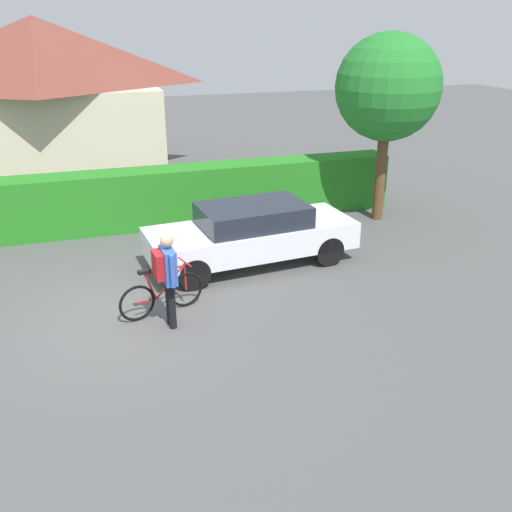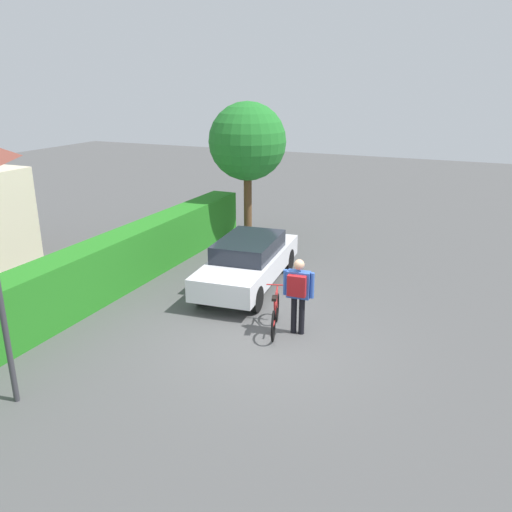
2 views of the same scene
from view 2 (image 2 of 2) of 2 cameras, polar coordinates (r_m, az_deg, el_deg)
name	(u,v)px [view 2 (image 2 of 2)]	position (r m, az deg, el deg)	size (l,w,h in m)	color
ground_plane	(268,341)	(11.37, 1.37, -9.30)	(60.00, 60.00, 0.00)	#4E4E4E
hedge_row	(87,277)	(13.51, -18.01, -2.20)	(15.00, 0.90, 1.47)	#257B20
parked_car_near	(249,261)	(14.04, -0.82, -0.52)	(4.61, 2.05, 1.35)	silver
bicycle	(275,315)	(11.68, 2.12, -6.43)	(1.60, 0.65, 0.94)	black
person_rider	(298,289)	(11.29, 4.62, -3.66)	(0.37, 0.69, 1.73)	black
tree_kerbside	(247,142)	(17.86, -0.94, 12.35)	(2.61, 2.61, 4.71)	brown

